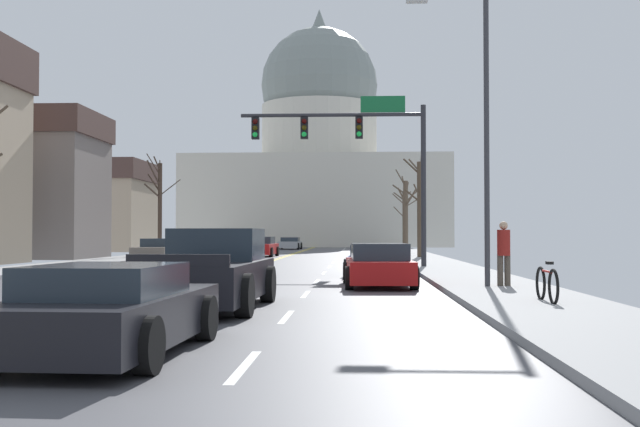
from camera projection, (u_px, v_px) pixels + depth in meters
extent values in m
cube|color=#4C4C51|center=(147.00, 302.00, 17.39)|extent=(14.00, 180.00, 0.06)
cube|color=yellow|center=(142.00, 300.00, 17.39)|extent=(0.10, 176.40, 0.00)
cube|color=yellow|center=(152.00, 300.00, 17.38)|extent=(0.10, 176.40, 0.00)
cube|color=silver|center=(244.00, 366.00, 8.73)|extent=(0.12, 2.20, 0.00)
cube|color=silver|center=(286.00, 317.00, 13.92)|extent=(0.12, 2.20, 0.00)
cube|color=silver|center=(306.00, 294.00, 19.11)|extent=(0.12, 2.20, 0.00)
cube|color=silver|center=(317.00, 281.00, 24.31)|extent=(0.12, 2.20, 0.00)
cube|color=silver|center=(324.00, 273.00, 29.50)|extent=(0.12, 2.20, 0.00)
cube|color=silver|center=(329.00, 267.00, 34.69)|extent=(0.12, 2.20, 0.00)
cube|color=silver|center=(333.00, 263.00, 39.88)|extent=(0.12, 2.20, 0.00)
cube|color=silver|center=(336.00, 259.00, 45.07)|extent=(0.12, 2.20, 0.00)
cube|color=silver|center=(338.00, 257.00, 50.27)|extent=(0.12, 2.20, 0.00)
cube|color=silver|center=(340.00, 254.00, 55.46)|extent=(0.12, 2.20, 0.00)
cube|color=silver|center=(341.00, 253.00, 60.65)|extent=(0.12, 2.20, 0.00)
cube|color=silver|center=(342.00, 251.00, 65.84)|extent=(0.12, 2.20, 0.00)
cube|color=silver|center=(344.00, 250.00, 71.03)|extent=(0.12, 2.20, 0.00)
cube|color=silver|center=(344.00, 249.00, 76.23)|extent=(0.12, 2.20, 0.00)
cube|color=silver|center=(345.00, 248.00, 81.42)|extent=(0.12, 2.20, 0.00)
cube|color=silver|center=(32.00, 293.00, 19.46)|extent=(0.12, 2.20, 0.00)
cube|color=silver|center=(101.00, 281.00, 24.65)|extent=(0.12, 2.20, 0.00)
cube|color=silver|center=(145.00, 272.00, 29.84)|extent=(0.12, 2.20, 0.00)
cube|color=silver|center=(177.00, 267.00, 35.03)|extent=(0.12, 2.20, 0.00)
cube|color=silver|center=(200.00, 262.00, 40.22)|extent=(0.12, 2.20, 0.00)
cube|color=silver|center=(218.00, 259.00, 45.42)|extent=(0.12, 2.20, 0.00)
cube|color=silver|center=(232.00, 256.00, 50.61)|extent=(0.12, 2.20, 0.00)
cube|color=silver|center=(244.00, 254.00, 55.80)|extent=(0.12, 2.20, 0.00)
cube|color=silver|center=(254.00, 253.00, 60.99)|extent=(0.12, 2.20, 0.00)
cube|color=silver|center=(262.00, 251.00, 66.18)|extent=(0.12, 2.20, 0.00)
cube|color=silver|center=(269.00, 250.00, 71.38)|extent=(0.12, 2.20, 0.00)
cube|color=silver|center=(275.00, 249.00, 76.57)|extent=(0.12, 2.20, 0.00)
cube|color=silver|center=(280.00, 248.00, 81.76)|extent=(0.12, 2.20, 0.00)
cube|color=#949494|center=(524.00, 299.00, 16.97)|extent=(3.00, 180.00, 0.14)
cylinder|color=#28282D|center=(424.00, 185.00, 32.37)|extent=(0.22, 0.22, 6.85)
cylinder|color=#28282D|center=(332.00, 115.00, 32.64)|extent=(7.80, 0.16, 0.16)
cube|color=black|center=(359.00, 128.00, 32.57)|extent=(0.32, 0.28, 0.92)
sphere|color=#330504|center=(359.00, 121.00, 32.42)|extent=(0.22, 0.22, 0.22)
sphere|color=#332B05|center=(359.00, 127.00, 32.41)|extent=(0.22, 0.22, 0.22)
sphere|color=#19CC47|center=(359.00, 134.00, 32.40)|extent=(0.22, 0.22, 0.22)
cube|color=black|center=(304.00, 128.00, 32.68)|extent=(0.32, 0.28, 0.92)
sphere|color=#330504|center=(304.00, 121.00, 32.53)|extent=(0.22, 0.22, 0.22)
sphere|color=#332B05|center=(304.00, 128.00, 32.52)|extent=(0.22, 0.22, 0.22)
sphere|color=#19CC47|center=(304.00, 134.00, 32.52)|extent=(0.22, 0.22, 0.22)
cube|color=black|center=(255.00, 129.00, 32.79)|extent=(0.32, 0.28, 0.92)
sphere|color=#330504|center=(255.00, 122.00, 32.64)|extent=(0.22, 0.22, 0.22)
sphere|color=#332B05|center=(255.00, 128.00, 32.63)|extent=(0.22, 0.22, 0.22)
sphere|color=#19CC47|center=(255.00, 135.00, 32.62)|extent=(0.22, 0.22, 0.22)
cube|color=#146033|center=(383.00, 104.00, 32.57)|extent=(1.90, 0.06, 0.70)
cylinder|color=#333338|center=(487.00, 137.00, 20.10)|extent=(0.14, 0.14, 7.83)
cube|color=beige|center=(319.00, 204.00, 95.97)|extent=(30.73, 23.90, 10.50)
cylinder|color=beige|center=(319.00, 134.00, 96.20)|extent=(14.44, 14.44, 7.15)
sphere|color=gray|center=(319.00, 86.00, 96.36)|extent=(14.64, 14.64, 14.64)
cone|color=gray|center=(319.00, 19.00, 96.59)|extent=(1.80, 1.80, 2.40)
cube|color=navy|center=(374.00, 263.00, 27.98)|extent=(2.00, 4.58, 0.56)
cube|color=#232D38|center=(374.00, 250.00, 27.61)|extent=(1.69, 2.20, 0.40)
cylinder|color=black|center=(351.00, 265.00, 29.45)|extent=(0.24, 0.65, 0.64)
cylinder|color=black|center=(398.00, 265.00, 29.29)|extent=(0.24, 0.65, 0.64)
cylinder|color=black|center=(347.00, 268.00, 26.67)|extent=(0.24, 0.65, 0.64)
cylinder|color=black|center=(400.00, 268.00, 26.51)|extent=(0.24, 0.65, 0.64)
cube|color=#B71414|center=(378.00, 270.00, 21.98)|extent=(1.93, 4.43, 0.61)
cube|color=#232D38|center=(379.00, 252.00, 21.62)|extent=(1.63, 2.19, 0.47)
cylinder|color=black|center=(347.00, 273.00, 23.34)|extent=(0.25, 0.65, 0.64)
cylinder|color=black|center=(404.00, 273.00, 23.32)|extent=(0.25, 0.65, 0.64)
cylinder|color=black|center=(349.00, 278.00, 20.63)|extent=(0.25, 0.65, 0.64)
cylinder|color=black|center=(414.00, 278.00, 20.62)|extent=(0.25, 0.65, 0.64)
cube|color=black|center=(210.00, 280.00, 15.41)|extent=(2.02, 5.26, 0.73)
cube|color=#1E2833|center=(217.00, 245.00, 16.16)|extent=(1.80, 1.81, 0.67)
cube|color=black|center=(178.00, 261.00, 12.88)|extent=(1.77, 0.13, 0.22)
cylinder|color=black|center=(182.00, 284.00, 17.03)|extent=(0.30, 0.81, 0.80)
cylinder|color=black|center=(268.00, 284.00, 16.90)|extent=(0.30, 0.81, 0.80)
cylinder|color=black|center=(140.00, 295.00, 13.91)|extent=(0.30, 0.81, 0.80)
cylinder|color=black|center=(244.00, 296.00, 13.78)|extent=(0.30, 0.81, 0.80)
cube|color=black|center=(111.00, 318.00, 9.59)|extent=(1.94, 4.36, 0.59)
cube|color=#232D38|center=(105.00, 280.00, 9.39)|extent=(1.65, 2.12, 0.38)
cylinder|color=black|center=(84.00, 317.00, 10.99)|extent=(0.24, 0.65, 0.64)
cylinder|color=black|center=(206.00, 318.00, 10.84)|extent=(0.24, 0.65, 0.64)
cylinder|color=black|center=(147.00, 345.00, 8.18)|extent=(0.24, 0.65, 0.64)
cube|color=#6B6056|center=(159.00, 254.00, 38.56)|extent=(1.74, 4.41, 0.70)
cube|color=#232D38|center=(160.00, 243.00, 38.72)|extent=(1.51, 1.88, 0.42)
cylinder|color=black|center=(169.00, 258.00, 37.15)|extent=(0.23, 0.64, 0.64)
cylinder|color=black|center=(134.00, 258.00, 37.25)|extent=(0.23, 0.64, 0.64)
cylinder|color=black|center=(182.00, 257.00, 39.86)|extent=(0.23, 0.64, 0.64)
cylinder|color=black|center=(150.00, 256.00, 39.96)|extent=(0.23, 0.64, 0.64)
cube|color=#B71414|center=(261.00, 249.00, 50.52)|extent=(1.89, 4.63, 0.69)
cube|color=#232D38|center=(261.00, 240.00, 50.69)|extent=(1.60, 2.18, 0.47)
cylinder|color=black|center=(271.00, 252.00, 49.03)|extent=(0.24, 0.65, 0.64)
cylinder|color=black|center=(244.00, 252.00, 49.17)|extent=(0.24, 0.65, 0.64)
cylinder|color=black|center=(277.00, 251.00, 51.85)|extent=(0.24, 0.65, 0.64)
cylinder|color=black|center=(252.00, 251.00, 52.00)|extent=(0.24, 0.65, 0.64)
cube|color=#9EA3A8|center=(235.00, 247.00, 61.70)|extent=(1.87, 4.67, 0.55)
cube|color=#232D38|center=(236.00, 241.00, 62.16)|extent=(1.59, 2.35, 0.41)
cylinder|color=black|center=(244.00, 249.00, 60.25)|extent=(0.24, 0.65, 0.64)
cylinder|color=black|center=(222.00, 249.00, 60.28)|extent=(0.24, 0.65, 0.64)
cylinder|color=black|center=(248.00, 248.00, 63.11)|extent=(0.24, 0.65, 0.64)
cylinder|color=black|center=(227.00, 248.00, 63.15)|extent=(0.24, 0.65, 0.64)
cube|color=#9EA3A8|center=(290.00, 245.00, 73.67)|extent=(1.99, 4.51, 0.59)
cube|color=#232D38|center=(290.00, 239.00, 74.06)|extent=(1.70, 2.03, 0.40)
cylinder|color=black|center=(298.00, 246.00, 72.21)|extent=(0.23, 0.64, 0.64)
cylinder|color=black|center=(278.00, 246.00, 72.35)|extent=(0.23, 0.64, 0.64)
cylinder|color=black|center=(301.00, 246.00, 74.98)|extent=(0.23, 0.64, 0.64)
cylinder|color=black|center=(282.00, 246.00, 75.11)|extent=(0.23, 0.64, 0.64)
cube|color=slate|center=(16.00, 198.00, 47.29)|extent=(9.81, 6.66, 7.40)
cube|color=#47332D|center=(17.00, 126.00, 47.41)|extent=(10.20, 6.93, 1.62)
cube|color=tan|center=(89.00, 216.00, 67.01)|extent=(10.10, 8.88, 6.08)
cube|color=#47332D|center=(90.00, 172.00, 67.11)|extent=(10.50, 9.23, 1.71)
cylinder|color=#4C3D2D|center=(405.00, 222.00, 59.18)|extent=(0.39, 0.39, 4.62)
cylinder|color=#4C3D2D|center=(405.00, 199.00, 59.71)|extent=(0.22, 1.06, 1.48)
cylinder|color=#4C3D2D|center=(408.00, 194.00, 59.63)|extent=(0.59, 0.88, 0.55)
cylinder|color=#4C3D2D|center=(412.00, 203.00, 59.50)|extent=(1.22, 0.70, 0.77)
cylinder|color=#4C3D2D|center=(407.00, 191.00, 58.47)|extent=(0.26, 1.62, 1.32)
cylinder|color=#4C3D2D|center=(402.00, 195.00, 58.61)|extent=(0.72, 1.39, 1.06)
cylinder|color=#4C3D2D|center=(399.00, 213.00, 58.90)|extent=(0.97, 0.74, 0.93)
cylinder|color=#4C3D2D|center=(399.00, 197.00, 59.32)|extent=(0.92, 0.23, 0.73)
cylinder|color=#4C3D2D|center=(420.00, 209.00, 45.16)|extent=(0.39, 0.39, 5.64)
cylinder|color=#4C3D2D|center=(413.00, 196.00, 45.61)|extent=(0.97, 0.93, 0.87)
cylinder|color=#4C3D2D|center=(412.00, 167.00, 45.45)|extent=(1.07, 0.52, 1.05)
cylinder|color=#4C3D2D|center=(415.00, 166.00, 45.21)|extent=(0.76, 0.17, 0.84)
cylinder|color=#4C3D2D|center=(417.00, 192.00, 44.87)|extent=(0.53, 0.76, 0.87)
cylinder|color=#4C3D2D|center=(421.00, 164.00, 45.73)|extent=(0.26, 1.08, 1.50)
cylinder|color=#423328|center=(160.00, 209.00, 49.20)|extent=(0.27, 0.27, 5.93)
cylinder|color=#423328|center=(157.00, 164.00, 48.63)|extent=(0.14, 1.36, 0.86)
cylinder|color=#423328|center=(152.00, 191.00, 48.81)|extent=(0.88, 1.01, 0.91)
cylinder|color=#423328|center=(154.00, 183.00, 49.47)|extent=(1.00, 0.53, 1.25)
cylinder|color=#423328|center=(160.00, 166.00, 49.69)|extent=(0.32, 0.89, 0.89)
cylinder|color=#423328|center=(153.00, 165.00, 48.94)|extent=(0.76, 0.78, 1.36)
cylinder|color=#423328|center=(154.00, 173.00, 48.86)|extent=(0.74, 0.97, 1.64)
cylinder|color=#423328|center=(170.00, 187.00, 49.42)|extent=(1.28, 0.49, 1.10)
cylinder|color=brown|center=(406.00, 217.00, 53.56)|extent=(0.34, 0.34, 5.09)
cylinder|color=brown|center=(399.00, 190.00, 53.80)|extent=(0.97, 0.46, 0.75)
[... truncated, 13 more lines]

